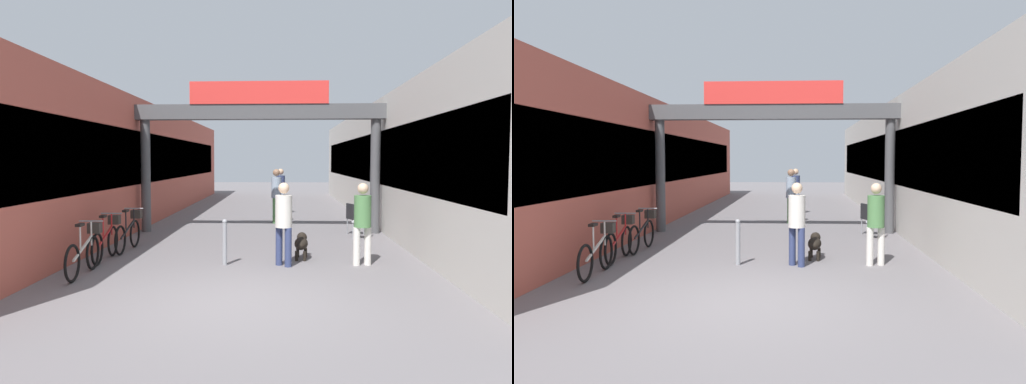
% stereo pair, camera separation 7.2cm
% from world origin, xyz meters
% --- Properties ---
extents(ground_plane, '(80.00, 80.00, 0.00)m').
position_xyz_m(ground_plane, '(0.00, 0.00, 0.00)').
color(ground_plane, slate).
extents(storefront_left, '(3.00, 26.00, 3.98)m').
position_xyz_m(storefront_left, '(-5.09, 11.00, 1.99)').
color(storefront_left, '#B25142').
rests_on(storefront_left, ground_plane).
extents(storefront_right, '(3.00, 26.00, 3.98)m').
position_xyz_m(storefront_right, '(5.09, 11.00, 1.99)').
color(storefront_right, beige).
rests_on(storefront_right, ground_plane).
extents(arcade_sign_gateway, '(7.40, 0.47, 4.36)m').
position_xyz_m(arcade_sign_gateway, '(0.00, 7.17, 3.12)').
color(arcade_sign_gateway, '#4C4C4F').
rests_on(arcade_sign_gateway, ground_plane).
extents(pedestrian_with_dog, '(0.48, 0.48, 1.67)m').
position_xyz_m(pedestrian_with_dog, '(0.70, 2.57, 0.96)').
color(pedestrian_with_dog, navy).
rests_on(pedestrian_with_dog, ground_plane).
extents(pedestrian_companion, '(0.41, 0.41, 1.66)m').
position_xyz_m(pedestrian_companion, '(2.28, 2.72, 0.95)').
color(pedestrian_companion, silver).
rests_on(pedestrian_companion, ground_plane).
extents(pedestrian_carrying_crate, '(0.46, 0.46, 1.82)m').
position_xyz_m(pedestrian_carrying_crate, '(0.48, 9.37, 1.05)').
color(pedestrian_carrying_crate, '#4C7F47').
rests_on(pedestrian_carrying_crate, ground_plane).
extents(pedestrian_elderly_walking, '(0.47, 0.47, 1.78)m').
position_xyz_m(pedestrian_elderly_walking, '(0.62, 12.13, 1.02)').
color(pedestrian_elderly_walking, '#A5BFE0').
rests_on(pedestrian_elderly_walking, ground_plane).
extents(dog_on_leash, '(0.35, 0.75, 0.54)m').
position_xyz_m(dog_on_leash, '(1.08, 3.33, 0.34)').
color(dog_on_leash, black).
rests_on(dog_on_leash, ground_plane).
extents(bicycle_silver_nearest, '(0.46, 1.69, 0.98)m').
position_xyz_m(bicycle_silver_nearest, '(-2.98, 1.64, 0.44)').
color(bicycle_silver_nearest, black).
rests_on(bicycle_silver_nearest, ground_plane).
extents(bicycle_red_second, '(0.46, 1.69, 0.98)m').
position_xyz_m(bicycle_red_second, '(-3.05, 3.00, 0.44)').
color(bicycle_red_second, black).
rests_on(bicycle_red_second, ground_plane).
extents(bicycle_black_third, '(0.46, 1.69, 0.98)m').
position_xyz_m(bicycle_black_third, '(-2.91, 4.12, 0.44)').
color(bicycle_black_third, black).
rests_on(bicycle_black_third, ground_plane).
extents(bollard_post_metal, '(0.10, 0.10, 0.93)m').
position_xyz_m(bollard_post_metal, '(-0.49, 2.60, 0.47)').
color(bollard_post_metal, gray).
rests_on(bollard_post_metal, ground_plane).
extents(cafe_chair_aluminium_nearer, '(0.50, 0.50, 0.89)m').
position_xyz_m(cafe_chair_aluminium_nearer, '(2.85, 6.11, 0.54)').
color(cafe_chair_aluminium_nearer, gray).
rests_on(cafe_chair_aluminium_nearer, ground_plane).
extents(cafe_chair_black_farther, '(0.51, 0.51, 0.89)m').
position_xyz_m(cafe_chair_black_farther, '(2.68, 6.83, 0.54)').
color(cafe_chair_black_farther, gray).
rests_on(cafe_chair_black_farther, ground_plane).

